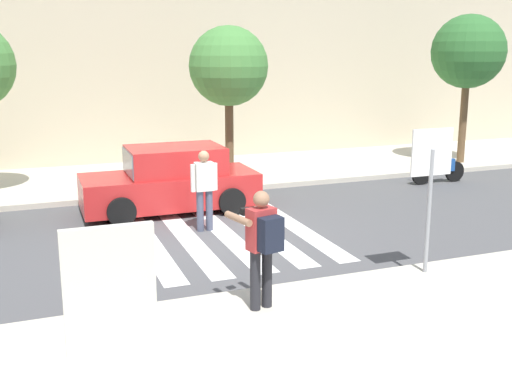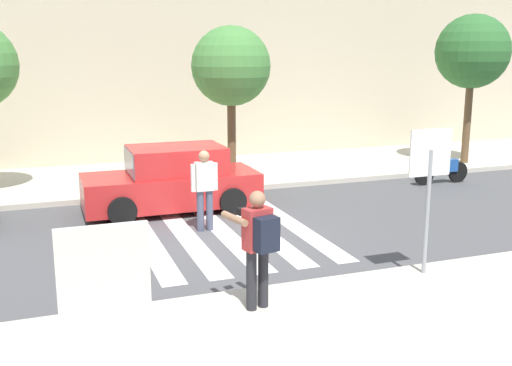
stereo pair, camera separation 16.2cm
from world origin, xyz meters
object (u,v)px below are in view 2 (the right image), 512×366
object	(u,v)px
street_tree_center	(231,67)
street_tree_east	(472,52)
stop_sign	(429,170)
motorcycle	(441,170)
photographer_with_backpack	(258,240)
advertising_board	(105,289)
parked_car_red	(172,181)
pedestrian_crossing	(205,186)

from	to	relation	value
street_tree_center	street_tree_east	distance (m)	8.07
stop_sign	motorcycle	distance (m)	8.04
photographer_with_backpack	advertising_board	world-z (taller)	photographer_with_backpack
street_tree_east	advertising_board	size ratio (longest dim) A/B	2.98
stop_sign	street_tree_center	bearing A→B (deg)	95.29
parked_car_red	street_tree_center	world-z (taller)	street_tree_center
stop_sign	parked_car_red	distance (m)	6.66
stop_sign	photographer_with_backpack	xyz separation A→B (m)	(-3.07, -0.41, -0.72)
advertising_board	street_tree_east	bearing A→B (deg)	35.63
photographer_with_backpack	parked_car_red	size ratio (longest dim) A/B	0.42
photographer_with_backpack	advertising_board	xyz separation A→B (m)	(-2.16, -0.51, -0.23)
pedestrian_crossing	street_tree_east	size ratio (longest dim) A/B	0.36
pedestrian_crossing	street_tree_center	world-z (taller)	street_tree_center
photographer_with_backpack	street_tree_east	bearing A→B (deg)	39.26
street_tree_center	street_tree_east	size ratio (longest dim) A/B	0.90
parked_car_red	advertising_board	world-z (taller)	advertising_board
photographer_with_backpack	motorcycle	bearing A→B (deg)	39.29
stop_sign	pedestrian_crossing	size ratio (longest dim) A/B	1.39
motorcycle	street_tree_center	xyz separation A→B (m)	(-5.70, 1.96, 2.90)
street_tree_center	advertising_board	world-z (taller)	street_tree_center
motorcycle	stop_sign	bearing A→B (deg)	-128.80
pedestrian_crossing	street_tree_center	size ratio (longest dim) A/B	0.40
pedestrian_crossing	street_tree_east	xyz separation A→B (m)	(9.97, 4.08, 2.73)
street_tree_east	advertising_board	bearing A→B (deg)	-144.37
pedestrian_crossing	motorcycle	bearing A→B (deg)	15.81
stop_sign	photographer_with_backpack	distance (m)	3.18
motorcycle	street_tree_center	distance (m)	6.69
stop_sign	street_tree_center	world-z (taller)	street_tree_center
photographer_with_backpack	pedestrian_crossing	world-z (taller)	photographer_with_backpack
motorcycle	street_tree_center	size ratio (longest dim) A/B	0.41
photographer_with_backpack	pedestrian_crossing	xyz separation A→B (m)	(0.41, 4.41, -0.19)
street_tree_east	advertising_board	distance (m)	15.68
stop_sign	pedestrian_crossing	xyz separation A→B (m)	(-2.66, 4.00, -0.91)
stop_sign	street_tree_center	xyz separation A→B (m)	(-0.75, 8.12, 1.43)
advertising_board	pedestrian_crossing	bearing A→B (deg)	62.37
pedestrian_crossing	advertising_board	bearing A→B (deg)	-117.63
photographer_with_backpack	street_tree_center	xyz separation A→B (m)	(2.32, 8.52, 2.15)
photographer_with_backpack	parked_car_red	world-z (taller)	photographer_with_backpack
photographer_with_backpack	advertising_board	size ratio (longest dim) A/B	1.08
motorcycle	advertising_board	distance (m)	12.42
photographer_with_backpack	advertising_board	bearing A→B (deg)	-166.81
stop_sign	pedestrian_crossing	world-z (taller)	stop_sign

